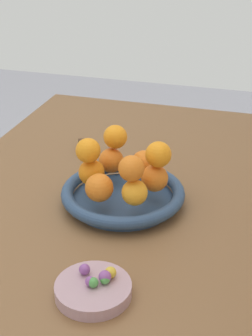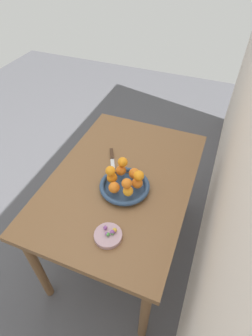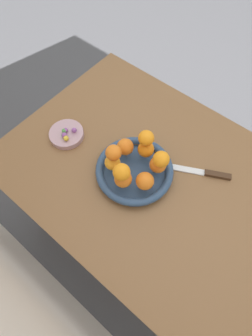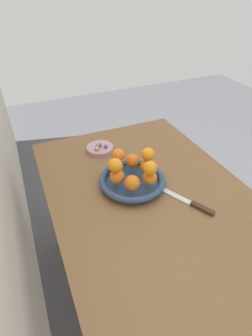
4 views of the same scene
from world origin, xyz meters
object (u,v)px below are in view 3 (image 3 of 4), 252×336
at_px(orange_9, 122,172).
at_px(candy_dish, 67,134).
at_px(orange_8, 146,138).
at_px(candy_ball_4, 66,130).
at_px(candy_ball_1, 64,135).
at_px(candy_ball_2, 64,135).
at_px(fruit_bowl, 134,170).
at_px(orange_6, 160,158).
at_px(candy_ball_5, 66,138).
at_px(candy_ball_3, 74,130).
at_px(orange_3, 145,181).
at_px(candy_ball_0, 64,131).
at_px(orange_4, 157,165).
at_px(orange_7, 113,153).
at_px(orange_2, 123,179).
at_px(dining_table, 156,186).
at_px(orange_1, 113,162).
at_px(orange_0, 125,147).
at_px(orange_5, 146,149).
at_px(knife, 200,172).

bearing_deg(orange_9, candy_dish, -6.88).
distance_m(orange_8, candy_ball_4, 0.32).
bearing_deg(candy_ball_1, candy_ball_2, -161.23).
distance_m(fruit_bowl, candy_dish, 0.30).
bearing_deg(orange_9, candy_ball_1, -3.63).
xyz_separation_m(orange_6, candy_ball_5, (0.34, 0.10, -0.09)).
bearing_deg(candy_ball_4, candy_ball_3, -142.83).
height_order(fruit_bowl, orange_6, orange_6).
height_order(orange_3, candy_ball_0, orange_3).
bearing_deg(orange_4, orange_7, 33.13).
height_order(orange_7, candy_ball_3, orange_7).
bearing_deg(fruit_bowl, candy_ball_1, 10.86).
bearing_deg(candy_ball_2, orange_2, 177.37).
xyz_separation_m(candy_dish, orange_6, (-0.36, -0.08, 0.11)).
bearing_deg(dining_table, candy_ball_5, 17.04).
relative_size(candy_ball_4, candy_ball_5, 0.85).
height_order(orange_8, candy_ball_4, orange_8).
height_order(orange_1, orange_4, orange_4).
relative_size(orange_0, orange_2, 1.01).
height_order(orange_2, candy_ball_5, orange_2).
bearing_deg(candy_ball_2, orange_9, 176.09).
height_order(candy_ball_1, candy_ball_2, candy_ball_2).
distance_m(orange_1, candy_ball_2, 0.23).
relative_size(orange_3, candy_ball_0, 3.37).
xyz_separation_m(orange_5, candy_ball_2, (0.28, 0.12, -0.04)).
bearing_deg(candy_ball_1, candy_dish, -64.15).
bearing_deg(candy_dish, orange_4, -167.34).
height_order(orange_0, orange_4, orange_0).
height_order(orange_2, orange_3, orange_3).
xyz_separation_m(candy_ball_0, candy_ball_4, (-0.00, -0.01, -0.00)).
relative_size(orange_5, orange_8, 1.07).
distance_m(orange_5, orange_9, 0.15).
xyz_separation_m(dining_table, orange_7, (0.13, 0.08, 0.21)).
distance_m(orange_8, candy_ball_3, 0.29).
xyz_separation_m(orange_2, candy_ball_4, (0.30, -0.03, -0.04)).
bearing_deg(candy_ball_5, orange_9, 176.98).
xyz_separation_m(candy_dish, orange_3, (-0.36, -0.01, 0.06)).
xyz_separation_m(fruit_bowl, candy_ball_3, (0.27, 0.01, 0.01)).
xyz_separation_m(orange_1, orange_5, (-0.05, -0.11, 0.00)).
bearing_deg(orange_0, candy_ball_1, 21.05).
bearing_deg(candy_ball_5, orange_3, -174.94).
height_order(fruit_bowl, orange_9, orange_9).
relative_size(orange_3, candy_ball_1, 3.38).
bearing_deg(orange_0, candy_ball_2, 21.09).
xyz_separation_m(orange_7, candy_ball_2, (0.22, 0.02, -0.09)).
bearing_deg(orange_4, candy_ball_1, 15.72).
xyz_separation_m(orange_0, candy_ball_5, (0.20, 0.09, -0.04)).
xyz_separation_m(orange_3, orange_8, (0.08, -0.10, 0.05)).
bearing_deg(orange_3, candy_dish, 1.22).
distance_m(orange_7, knife, 0.32).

